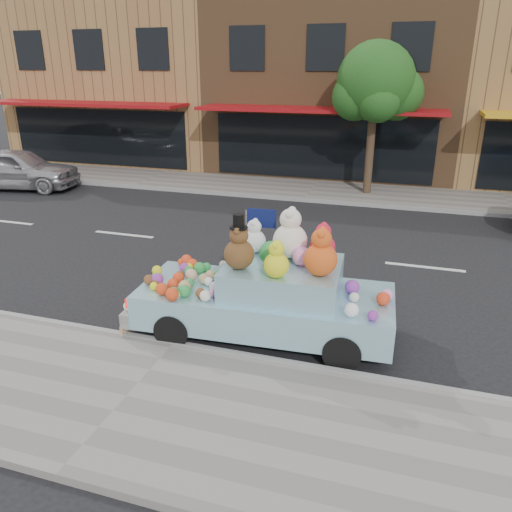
% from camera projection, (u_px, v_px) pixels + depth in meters
% --- Properties ---
extents(ground, '(120.00, 120.00, 0.00)m').
position_uv_depth(ground, '(261.00, 249.00, 12.78)').
color(ground, black).
rests_on(ground, ground).
extents(near_sidewalk, '(60.00, 3.00, 0.12)m').
position_uv_depth(near_sidewalk, '(127.00, 399.00, 6.97)').
color(near_sidewalk, gray).
rests_on(near_sidewalk, ground).
extents(far_sidewalk, '(60.00, 3.00, 0.12)m').
position_uv_depth(far_sidewalk, '(312.00, 190.00, 18.55)').
color(far_sidewalk, gray).
rests_on(far_sidewalk, ground).
extents(near_kerb, '(60.00, 0.12, 0.13)m').
position_uv_depth(near_kerb, '(174.00, 345.00, 8.31)').
color(near_kerb, gray).
rests_on(near_kerb, ground).
extents(far_kerb, '(60.00, 0.12, 0.13)m').
position_uv_depth(far_kerb, '(303.00, 200.00, 17.21)').
color(far_kerb, gray).
rests_on(far_kerb, ground).
extents(storefront_left, '(10.00, 9.80, 7.30)m').
position_uv_depth(storefront_left, '(140.00, 81.00, 24.93)').
color(storefront_left, olive).
rests_on(storefront_left, ground).
extents(storefront_mid, '(10.00, 9.80, 7.30)m').
position_uv_depth(storefront_mid, '(340.00, 83.00, 22.13)').
color(storefront_mid, brown).
rests_on(storefront_mid, ground).
extents(street_tree, '(3.00, 2.70, 5.22)m').
position_uv_depth(street_tree, '(376.00, 88.00, 16.72)').
color(street_tree, '#38281C').
rests_on(street_tree, ground).
extents(car_silver, '(4.74, 2.57, 1.53)m').
position_uv_depth(car_silver, '(17.00, 169.00, 18.75)').
color(car_silver, '#B0AFB4').
rests_on(car_silver, ground).
extents(art_car, '(4.58, 2.01, 2.27)m').
position_uv_depth(art_car, '(267.00, 293.00, 8.49)').
color(art_car, black).
rests_on(art_car, ground).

